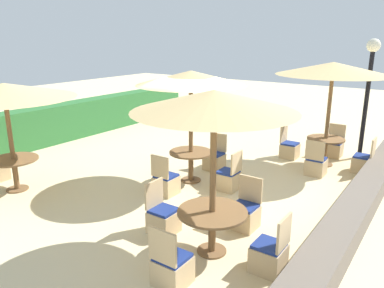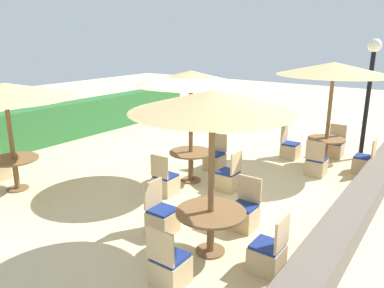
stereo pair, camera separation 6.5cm
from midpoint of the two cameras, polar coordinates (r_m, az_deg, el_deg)
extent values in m
plane|color=beige|center=(8.90, 2.98, -6.20)|extent=(40.00, 40.00, 0.00)
cube|color=#2D6B33|center=(12.98, -21.06, 2.73)|extent=(13.00, 0.70, 1.22)
cube|color=#6B6056|center=(7.76, 23.39, -9.15)|extent=(10.00, 0.56, 0.47)
cylinder|color=black|center=(11.50, 24.80, 5.25)|extent=(0.12, 0.12, 3.00)
sphere|color=silver|center=(11.35, 25.79, 13.39)|extent=(0.36, 0.36, 0.36)
cylinder|color=brown|center=(9.15, -26.07, 0.52)|extent=(0.10, 0.10, 2.34)
cone|color=tan|center=(8.95, -26.93, 7.27)|extent=(2.98, 2.98, 0.32)
cylinder|color=brown|center=(9.50, -25.22, -6.21)|extent=(0.48, 0.48, 0.03)
cylinder|color=brown|center=(9.38, -25.46, -4.31)|extent=(0.12, 0.12, 0.70)
cylinder|color=brown|center=(9.27, -25.74, -2.15)|extent=(1.06, 1.06, 0.04)
cylinder|color=brown|center=(8.73, -0.39, 2.23)|extent=(0.10, 0.10, 2.56)
cone|color=tan|center=(8.52, -0.40, 10.07)|extent=(2.50, 2.50, 0.32)
cylinder|color=brown|center=(9.12, -0.37, -5.50)|extent=(0.48, 0.48, 0.03)
cylinder|color=brown|center=(9.00, -0.38, -3.52)|extent=(0.12, 0.12, 0.70)
cylinder|color=brown|center=(8.88, -0.38, -1.28)|extent=(1.03, 1.03, 0.04)
cube|color=tan|center=(9.83, 3.23, -2.74)|extent=(0.46, 0.46, 0.40)
cube|color=navy|center=(9.76, 3.25, -1.49)|extent=(0.42, 0.42, 0.05)
cube|color=tan|center=(9.86, 3.91, 0.28)|extent=(0.04, 0.46, 0.48)
cube|color=tan|center=(8.59, 5.25, -5.64)|extent=(0.46, 0.46, 0.40)
cube|color=navy|center=(8.51, 5.29, -4.24)|extent=(0.42, 0.42, 0.05)
cube|color=tan|center=(8.32, 6.59, -2.80)|extent=(0.46, 0.04, 0.48)
cube|color=tan|center=(8.35, -4.16, -6.28)|extent=(0.46, 0.46, 0.40)
cube|color=navy|center=(8.26, -4.20, -4.84)|extent=(0.42, 0.42, 0.05)
cube|color=tan|center=(8.02, -5.18, -3.50)|extent=(0.04, 0.46, 0.48)
cylinder|color=brown|center=(10.49, 19.87, 3.93)|extent=(0.10, 0.10, 2.67)
cone|color=tan|center=(10.32, 20.54, 10.74)|extent=(2.88, 2.88, 0.32)
cylinder|color=brown|center=(10.82, 19.21, -2.90)|extent=(0.48, 0.48, 0.03)
cylinder|color=brown|center=(10.72, 19.38, -1.19)|extent=(0.12, 0.12, 0.71)
cylinder|color=brown|center=(10.62, 19.56, 0.74)|extent=(0.98, 0.98, 0.04)
cube|color=tan|center=(10.55, 24.33, -2.89)|extent=(0.46, 0.46, 0.40)
cube|color=navy|center=(10.48, 24.47, -1.72)|extent=(0.42, 0.42, 0.05)
cube|color=tan|center=(10.38, 25.77, -0.52)|extent=(0.46, 0.04, 0.48)
cube|color=tan|center=(9.93, 18.16, -3.37)|extent=(0.46, 0.46, 0.40)
cube|color=navy|center=(9.86, 18.27, -2.13)|extent=(0.42, 0.42, 0.05)
cube|color=tan|center=(9.59, 18.04, -0.96)|extent=(0.04, 0.46, 0.48)
cube|color=tan|center=(11.09, 14.48, -1.04)|extent=(0.46, 0.46, 0.40)
cube|color=navy|center=(11.03, 14.56, 0.08)|extent=(0.42, 0.42, 0.05)
cube|color=tan|center=(11.03, 13.64, 1.57)|extent=(0.46, 0.04, 0.48)
cube|color=tan|center=(11.59, 20.60, -0.84)|extent=(0.46, 0.46, 0.40)
cube|color=navy|center=(11.53, 20.70, 0.23)|extent=(0.42, 0.42, 0.05)
cube|color=tan|center=(11.66, 21.10, 1.71)|extent=(0.04, 0.46, 0.48)
cylinder|color=brown|center=(5.77, 2.88, -5.21)|extent=(0.10, 0.10, 2.55)
cone|color=tan|center=(5.45, 3.06, 6.60)|extent=(2.47, 2.47, 0.32)
cylinder|color=brown|center=(6.34, 2.72, -15.91)|extent=(0.48, 0.48, 0.03)
cylinder|color=brown|center=(6.17, 2.76, -13.33)|extent=(0.12, 0.12, 0.68)
cylinder|color=brown|center=(6.00, 2.81, -10.32)|extent=(1.12, 1.12, 0.04)
cube|color=tan|center=(5.56, -3.33, -18.74)|extent=(0.46, 0.46, 0.40)
cube|color=navy|center=(5.43, -3.37, -16.79)|extent=(0.42, 0.42, 0.05)
cube|color=tan|center=(5.15, -4.92, -15.33)|extent=(0.04, 0.46, 0.48)
cube|color=tan|center=(6.99, 7.69, -11.03)|extent=(0.46, 0.46, 0.40)
cube|color=navy|center=(6.89, 7.76, -9.37)|extent=(0.42, 0.42, 0.05)
cube|color=tan|center=(6.96, 8.64, -6.76)|extent=(0.04, 0.46, 0.48)
cube|color=tan|center=(6.81, -4.60, -11.73)|extent=(0.46, 0.46, 0.40)
cube|color=navy|center=(6.70, -4.64, -10.03)|extent=(0.42, 0.42, 0.05)
cube|color=tan|center=(6.72, -6.09, -7.53)|extent=(0.46, 0.04, 0.48)
cube|color=tan|center=(5.91, 11.23, -16.72)|extent=(0.46, 0.46, 0.40)
cube|color=navy|center=(5.79, 11.35, -14.84)|extent=(0.42, 0.42, 0.05)
cube|color=tan|center=(5.59, 13.52, -13.04)|extent=(0.46, 0.04, 0.48)
camera|label=1|loc=(0.03, -90.21, -0.06)|focal=35.00mm
camera|label=2|loc=(0.03, 89.79, 0.06)|focal=35.00mm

